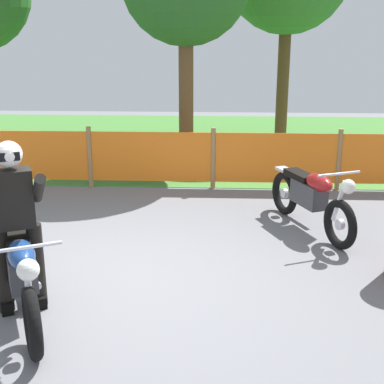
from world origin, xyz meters
TOP-DOWN VIEW (x-y plane):
  - ground at (0.00, 0.00)m, footprint 24.00×24.00m
  - grass_verge at (0.00, 7.37)m, footprint 24.00×7.62m
  - barrier_fence at (-0.00, 3.56)m, footprint 10.59×0.08m
  - motorcycle_lead at (2.39, 1.65)m, footprint 0.96×1.92m
  - motorcycle_trailing at (-0.70, -0.84)m, footprint 1.02×1.91m
  - rider_trailing at (-0.78, -0.66)m, footprint 0.69×0.70m

SIDE VIEW (x-z plane):
  - ground at x=0.00m, z-range -0.02..0.00m
  - grass_verge at x=0.00m, z-range 0.00..0.01m
  - motorcycle_lead at x=2.39m, z-range -0.01..0.95m
  - motorcycle_trailing at x=-0.70m, z-range -0.01..0.96m
  - barrier_fence at x=0.00m, z-range 0.02..1.07m
  - rider_trailing at x=-0.78m, z-range 0.07..1.76m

